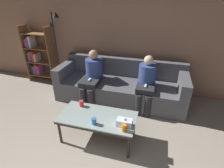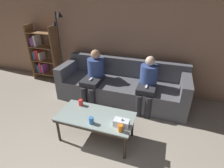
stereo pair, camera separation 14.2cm
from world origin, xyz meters
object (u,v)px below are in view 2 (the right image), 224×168
(couch, at_px, (122,86))
(seated_person_left_end, at_px, (94,74))
(cup_near_right, at_px, (91,120))
(tissue_box, at_px, (121,123))
(standing_lamp, at_px, (60,43))
(seated_person_mid_left, at_px, (148,82))
(cup_far_center, at_px, (120,128))
(bookshelf, at_px, (42,55))
(cup_near_left, at_px, (81,102))
(coffee_table, at_px, (96,118))

(couch, distance_m, seated_person_left_end, 0.66)
(cup_near_right, bearing_deg, tissue_box, 11.66)
(standing_lamp, bearing_deg, seated_person_mid_left, -10.14)
(tissue_box, relative_size, seated_person_mid_left, 0.21)
(cup_far_center, relative_size, seated_person_left_end, 0.10)
(bookshelf, height_order, standing_lamp, standing_lamp)
(seated_person_left_end, bearing_deg, cup_near_right, -67.88)
(cup_near_left, xyz_separation_m, seated_person_mid_left, (0.95, 0.94, 0.08))
(standing_lamp, bearing_deg, cup_near_right, -47.61)
(bookshelf, xyz_separation_m, seated_person_left_end, (1.71, -0.53, -0.08))
(coffee_table, xyz_separation_m, seated_person_mid_left, (0.61, 1.12, 0.18))
(standing_lamp, bearing_deg, couch, -6.29)
(cup_near_right, xyz_separation_m, standing_lamp, (-1.53, 1.68, 0.59))
(couch, xyz_separation_m, tissue_box, (0.38, -1.42, 0.19))
(bookshelf, relative_size, seated_person_left_end, 1.31)
(seated_person_mid_left, bearing_deg, cup_far_center, -96.71)
(coffee_table, bearing_deg, cup_far_center, -23.46)
(cup_far_center, xyz_separation_m, bookshelf, (-2.67, 1.84, 0.17))
(seated_person_left_end, relative_size, seated_person_mid_left, 1.02)
(couch, relative_size, seated_person_mid_left, 2.52)
(tissue_box, height_order, standing_lamp, standing_lamp)
(couch, distance_m, cup_near_right, 1.52)
(cup_far_center, height_order, tissue_box, tissue_box)
(couch, bearing_deg, seated_person_mid_left, -20.37)
(cup_near_right, bearing_deg, bookshelf, 140.88)
(coffee_table, height_order, cup_near_right, cup_near_right)
(cup_near_left, bearing_deg, seated_person_mid_left, 44.48)
(seated_person_left_end, bearing_deg, tissue_box, -51.81)
(coffee_table, relative_size, seated_person_mid_left, 1.09)
(cup_near_right, xyz_separation_m, tissue_box, (0.42, 0.09, 0.00))
(seated_person_mid_left, bearing_deg, standing_lamp, 169.86)
(seated_person_mid_left, bearing_deg, bookshelf, 169.55)
(standing_lamp, xyz_separation_m, seated_person_mid_left, (2.12, -0.38, -0.50))
(tissue_box, bearing_deg, cup_near_left, 160.60)
(standing_lamp, relative_size, seated_person_left_end, 1.62)
(coffee_table, height_order, seated_person_left_end, seated_person_left_end)
(standing_lamp, distance_m, seated_person_mid_left, 2.22)
(couch, relative_size, cup_far_center, 26.02)
(cup_near_right, bearing_deg, seated_person_left_end, 112.12)
(coffee_table, xyz_separation_m, standing_lamp, (-1.52, 1.50, 0.68))
(cup_near_left, relative_size, cup_far_center, 0.98)
(cup_far_center, xyz_separation_m, standing_lamp, (-1.97, 1.70, 0.58))
(couch, bearing_deg, coffee_table, -92.19)
(cup_near_left, bearing_deg, coffee_table, -28.22)
(couch, bearing_deg, cup_far_center, -75.18)
(seated_person_left_end, height_order, seated_person_mid_left, seated_person_left_end)
(cup_far_center, bearing_deg, coffee_table, 156.54)
(tissue_box, distance_m, standing_lamp, 2.58)
(tissue_box, height_order, bookshelf, bookshelf)
(cup_near_left, xyz_separation_m, seated_person_left_end, (-0.16, 0.92, 0.09))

